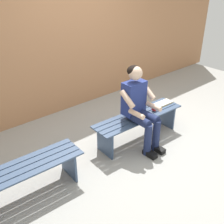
# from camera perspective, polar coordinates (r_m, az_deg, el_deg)

# --- Properties ---
(ground_plane) EXTENTS (10.00, 7.00, 0.04)m
(ground_plane) POSITION_cam_1_polar(r_m,az_deg,el_deg) (3.30, 6.20, -19.32)
(ground_plane) COLOR #9E9E99
(brick_wall) EXTENTS (9.50, 0.24, 2.31)m
(brick_wall) POSITION_cam_1_polar(r_m,az_deg,el_deg) (4.89, -13.43, 12.62)
(brick_wall) COLOR #B27A51
(brick_wall) RESTS_ON ground
(bench_near) EXTENTS (1.56, 0.46, 0.42)m
(bench_near) POSITION_cam_1_polar(r_m,az_deg,el_deg) (4.18, 5.64, -1.92)
(bench_near) COLOR #384C6B
(bench_near) RESTS_ON ground
(bench_far) EXTENTS (1.49, 0.45, 0.42)m
(bench_far) POSITION_cam_1_polar(r_m,az_deg,el_deg) (3.31, -18.84, -12.78)
(bench_far) COLOR #384C6B
(bench_far) RESTS_ON ground
(person_seated) EXTENTS (0.50, 0.69, 1.23)m
(person_seated) POSITION_cam_1_polar(r_m,az_deg,el_deg) (3.89, 5.86, 1.49)
(person_seated) COLOR navy
(person_seated) RESTS_ON ground
(apple) EXTENTS (0.08, 0.08, 0.08)m
(apple) POSITION_cam_1_polar(r_m,az_deg,el_deg) (4.26, 8.97, 0.72)
(apple) COLOR red
(apple) RESTS_ON bench_near
(book_open) EXTENTS (0.42, 0.17, 0.02)m
(book_open) POSITION_cam_1_polar(r_m,az_deg,el_deg) (4.51, 10.53, 1.71)
(book_open) COLOR white
(book_open) RESTS_ON bench_near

